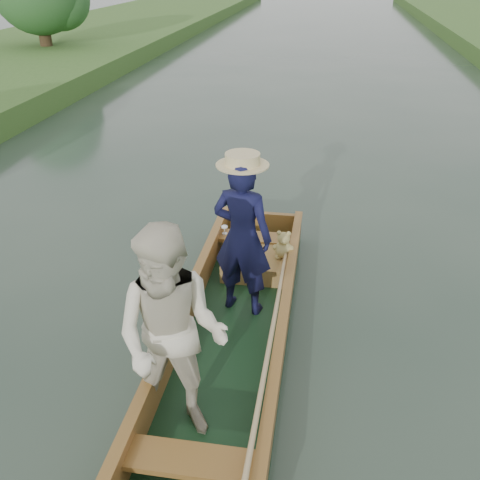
# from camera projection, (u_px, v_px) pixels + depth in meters

# --- Properties ---
(ground) EXTENTS (120.00, 120.00, 0.00)m
(ground) POSITION_uv_depth(u_px,v_px,m) (231.00, 350.00, 5.39)
(ground) COLOR #283D30
(ground) RESTS_ON ground
(punt) EXTENTS (1.26, 5.29, 1.91)m
(punt) POSITION_uv_depth(u_px,v_px,m) (215.00, 309.00, 4.87)
(punt) COLOR black
(punt) RESTS_ON ground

